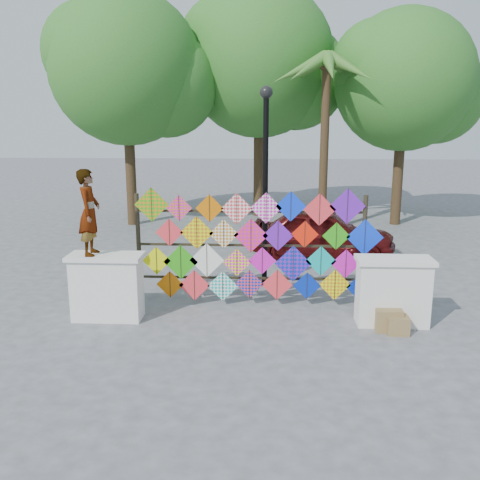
# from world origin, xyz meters

# --- Properties ---
(ground) EXTENTS (80.00, 80.00, 0.00)m
(ground) POSITION_xyz_m (0.00, 0.00, 0.00)
(ground) COLOR gray
(ground) RESTS_ON ground
(parapet_left) EXTENTS (1.40, 0.65, 1.28)m
(parapet_left) POSITION_xyz_m (-2.70, -0.20, 0.65)
(parapet_left) COLOR white
(parapet_left) RESTS_ON ground
(parapet_right) EXTENTS (1.40, 0.65, 1.28)m
(parapet_right) POSITION_xyz_m (2.70, -0.20, 0.65)
(parapet_right) COLOR white
(parapet_right) RESTS_ON ground
(kite_rack) EXTENTS (5.02, 0.24, 2.44)m
(kite_rack) POSITION_xyz_m (0.11, 0.73, 1.22)
(kite_rack) COLOR black
(kite_rack) RESTS_ON ground
(tree_west) EXTENTS (5.85, 5.20, 8.01)m
(tree_west) POSITION_xyz_m (-4.40, 9.03, 5.38)
(tree_west) COLOR #4C3820
(tree_west) RESTS_ON ground
(tree_mid) EXTENTS (6.30, 5.60, 8.61)m
(tree_mid) POSITION_xyz_m (0.11, 11.03, 5.77)
(tree_mid) COLOR #4C3820
(tree_mid) RESTS_ON ground
(tree_east) EXTENTS (5.40, 4.80, 7.42)m
(tree_east) POSITION_xyz_m (5.09, 9.53, 4.99)
(tree_east) COLOR #4C3820
(tree_east) RESTS_ON ground
(palm_tree) EXTENTS (3.62, 3.62, 5.83)m
(palm_tree) POSITION_xyz_m (2.20, 8.00, 4.95)
(palm_tree) COLOR #4C3820
(palm_tree) RESTS_ON ground
(vendor_woman) EXTENTS (0.42, 0.61, 1.61)m
(vendor_woman) POSITION_xyz_m (-2.95, -0.20, 2.08)
(vendor_woman) COLOR #99999E
(vendor_woman) RESTS_ON parapet_left
(sedan) EXTENTS (4.10, 2.12, 1.33)m
(sedan) POSITION_xyz_m (1.90, 4.72, 0.67)
(sedan) COLOR #4F0D0E
(sedan) RESTS_ON ground
(lamppost) EXTENTS (0.28, 0.28, 4.46)m
(lamppost) POSITION_xyz_m (0.30, 2.00, 2.69)
(lamppost) COLOR black
(lamppost) RESTS_ON ground
(cardboard_box_near) EXTENTS (0.47, 0.41, 0.41)m
(cardboard_box_near) POSITION_xyz_m (2.57, -0.50, 0.21)
(cardboard_box_near) COLOR olive
(cardboard_box_near) RESTS_ON ground
(cardboard_box_far) EXTENTS (0.39, 0.36, 0.33)m
(cardboard_box_far) POSITION_xyz_m (2.71, -0.65, 0.16)
(cardboard_box_far) COLOR olive
(cardboard_box_far) RESTS_ON ground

